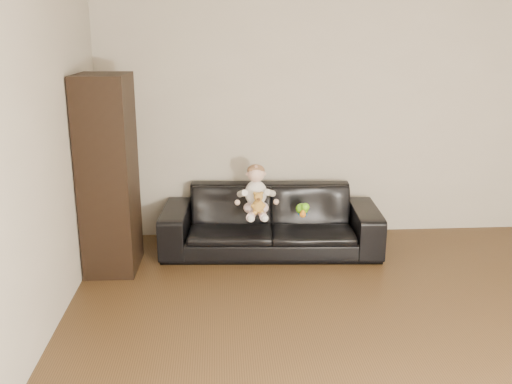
{
  "coord_description": "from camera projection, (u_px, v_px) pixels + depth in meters",
  "views": [
    {
      "loc": [
        -1.3,
        -2.98,
        2.08
      ],
      "look_at": [
        -0.96,
        2.15,
        0.62
      ],
      "focal_mm": 40.0,
      "sensor_mm": 36.0,
      "label": 1
    }
  ],
  "objects": [
    {
      "name": "baby",
      "position": [
        256.0,
        193.0,
        5.33
      ],
      "size": [
        0.33,
        0.41,
        0.48
      ],
      "rotation": [
        0.0,
        0.0,
        -0.09
      ],
      "color": "#FBD4D5",
      "rests_on": "sofa"
    },
    {
      "name": "toy_green",
      "position": [
        302.0,
        209.0,
        5.4
      ],
      "size": [
        0.16,
        0.18,
        0.1
      ],
      "primitive_type": "ellipsoid",
      "rotation": [
        0.0,
        0.0,
        0.36
      ],
      "color": "#6DDE1A",
      "rests_on": "sofa"
    },
    {
      "name": "wall_back",
      "position": [
        346.0,
        110.0,
        5.79
      ],
      "size": [
        5.0,
        0.0,
        5.0
      ],
      "primitive_type": "plane",
      "rotation": [
        1.57,
        0.0,
        0.0
      ],
      "color": "#B8AF9B",
      "rests_on": "ground"
    },
    {
      "name": "shelf_item",
      "position": [
        108.0,
        131.0,
        4.86
      ],
      "size": [
        0.19,
        0.25,
        0.28
      ],
      "primitive_type": "cube",
      "rotation": [
        0.0,
        0.0,
        -0.02
      ],
      "color": "silver",
      "rests_on": "cabinet"
    },
    {
      "name": "teddy_bear",
      "position": [
        258.0,
        203.0,
        5.21
      ],
      "size": [
        0.12,
        0.12,
        0.21
      ],
      "rotation": [
        0.0,
        0.0,
        0.07
      ],
      "color": "#BC8835",
      "rests_on": "sofa"
    },
    {
      "name": "floor",
      "position": [
        434.0,
        381.0,
        3.51
      ],
      "size": [
        5.5,
        5.5,
        0.0
      ],
      "primitive_type": "plane",
      "color": "#462F18",
      "rests_on": "ground"
    },
    {
      "name": "toy_rattle",
      "position": [
        303.0,
        214.0,
        5.3
      ],
      "size": [
        0.08,
        0.08,
        0.06
      ],
      "primitive_type": "sphere",
      "rotation": [
        0.0,
        0.0,
        -0.43
      ],
      "color": "orange",
      "rests_on": "sofa"
    },
    {
      "name": "sofa",
      "position": [
        270.0,
        220.0,
        5.54
      ],
      "size": [
        2.13,
        0.94,
        0.61
      ],
      "primitive_type": "imported",
      "rotation": [
        0.0,
        0.0,
        -0.06
      ],
      "color": "black",
      "rests_on": "floor"
    },
    {
      "name": "toy_blue_disc",
      "position": [
        302.0,
        214.0,
        5.39
      ],
      "size": [
        0.1,
        0.1,
        0.01
      ],
      "primitive_type": "cylinder",
      "rotation": [
        0.0,
        0.0,
        0.18
      ],
      "color": "blue",
      "rests_on": "sofa"
    },
    {
      "name": "cabinet",
      "position": [
        109.0,
        175.0,
        4.97
      ],
      "size": [
        0.45,
        0.61,
        1.73
      ],
      "primitive_type": "cube",
      "rotation": [
        0.0,
        0.0,
        -0.02
      ],
      "color": "black",
      "rests_on": "floor"
    }
  ]
}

